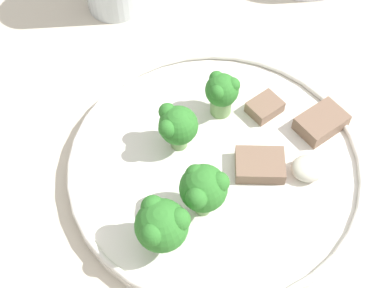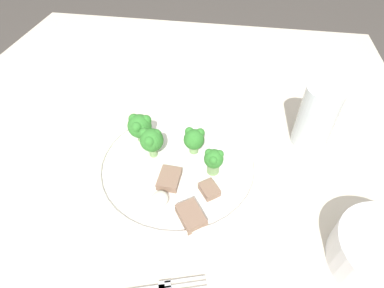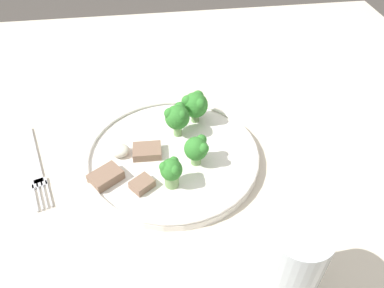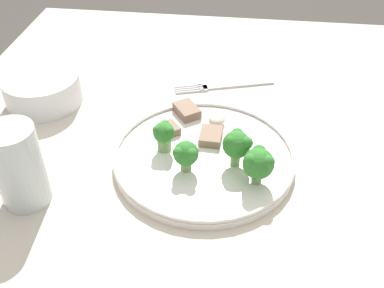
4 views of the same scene
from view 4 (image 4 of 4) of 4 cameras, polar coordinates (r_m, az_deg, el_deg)
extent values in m
cube|color=beige|center=(0.69, 5.26, -5.36)|extent=(1.19, 1.06, 0.03)
cylinder|color=brown|center=(1.43, -13.50, 0.23)|extent=(0.06, 0.06, 0.75)
cylinder|color=white|center=(0.71, 1.55, -1.85)|extent=(0.28, 0.28, 0.01)
torus|color=white|center=(0.70, 1.56, -1.30)|extent=(0.28, 0.28, 0.01)
cube|color=silver|center=(0.90, 5.95, 7.52)|extent=(0.06, 0.14, 0.00)
cube|color=silver|center=(0.88, 1.44, 7.14)|extent=(0.03, 0.02, 0.00)
cube|color=silver|center=(0.89, -0.46, 7.32)|extent=(0.02, 0.05, 0.00)
cube|color=silver|center=(0.88, -0.39, 7.09)|extent=(0.02, 0.05, 0.00)
cube|color=silver|center=(0.88, -0.31, 6.86)|extent=(0.02, 0.05, 0.00)
cube|color=silver|center=(0.87, -0.24, 6.63)|extent=(0.02, 0.05, 0.00)
cylinder|color=silver|center=(0.87, -18.41, 6.59)|extent=(0.14, 0.14, 0.05)
cylinder|color=silver|center=(0.88, -18.36, 6.38)|extent=(0.11, 0.11, 0.04)
cylinder|color=silver|center=(0.65, -21.14, -2.65)|extent=(0.07, 0.07, 0.12)
cylinder|color=silver|center=(0.67, -20.65, -4.25)|extent=(0.06, 0.06, 0.07)
cylinder|color=#7FA866|center=(0.71, -3.51, 0.03)|extent=(0.02, 0.02, 0.02)
sphere|color=#337F2D|center=(0.70, -3.59, 1.47)|extent=(0.03, 0.03, 0.03)
sphere|color=#337F2D|center=(0.70, -3.47, 2.46)|extent=(0.02, 0.02, 0.02)
sphere|color=#337F2D|center=(0.69, -4.40, 1.77)|extent=(0.02, 0.02, 0.02)
sphere|color=#337F2D|center=(0.69, -2.96, 1.66)|extent=(0.02, 0.02, 0.02)
cylinder|color=#7FA866|center=(0.67, -0.77, -2.90)|extent=(0.02, 0.02, 0.02)
sphere|color=#337F2D|center=(0.66, -0.78, -1.45)|extent=(0.04, 0.04, 0.04)
sphere|color=#337F2D|center=(0.66, -0.65, -0.25)|extent=(0.02, 0.02, 0.02)
sphere|color=#337F2D|center=(0.65, -1.72, -1.13)|extent=(0.02, 0.02, 0.02)
sphere|color=#337F2D|center=(0.64, 0.02, -1.27)|extent=(0.02, 0.02, 0.02)
cylinder|color=#7FA866|center=(0.68, 5.84, -1.82)|extent=(0.01, 0.01, 0.02)
sphere|color=#337F2D|center=(0.67, 5.99, -0.09)|extent=(0.04, 0.04, 0.04)
sphere|color=#337F2D|center=(0.67, 6.09, 1.22)|extent=(0.02, 0.02, 0.02)
sphere|color=#337F2D|center=(0.66, 5.07, 0.28)|extent=(0.02, 0.02, 0.02)
sphere|color=#337F2D|center=(0.66, 6.98, 0.14)|extent=(0.02, 0.02, 0.02)
cylinder|color=#7FA866|center=(0.66, 8.25, -4.15)|extent=(0.01, 0.01, 0.02)
sphere|color=#337F2D|center=(0.64, 8.46, -2.47)|extent=(0.05, 0.05, 0.05)
sphere|color=#337F2D|center=(0.65, 8.56, -1.00)|extent=(0.02, 0.02, 0.02)
sphere|color=#337F2D|center=(0.63, 7.48, -2.11)|extent=(0.02, 0.02, 0.02)
sphere|color=#337F2D|center=(0.63, 9.61, -2.26)|extent=(0.02, 0.02, 0.02)
cube|color=#846651|center=(0.79, -0.63, 4.28)|extent=(0.06, 0.05, 0.02)
cube|color=#846651|center=(0.73, 2.44, 1.02)|extent=(0.05, 0.04, 0.01)
cube|color=#846651|center=(0.75, -2.83, 1.94)|extent=(0.04, 0.04, 0.01)
ellipsoid|color=silver|center=(0.76, 3.19, 3.12)|extent=(0.03, 0.03, 0.02)
camera|label=1|loc=(0.55, 37.25, 30.48)|focal=50.00mm
camera|label=2|loc=(0.89, -1.52, 36.06)|focal=28.00mm
camera|label=3|loc=(0.74, -39.90, 30.18)|focal=35.00mm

